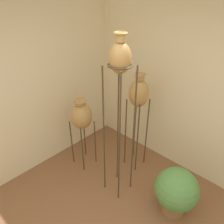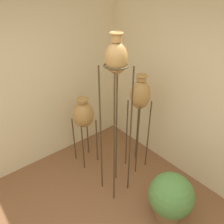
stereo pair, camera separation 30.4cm
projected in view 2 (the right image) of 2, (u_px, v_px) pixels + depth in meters
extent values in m
cylinder|color=#473823|center=(114.00, 146.00, 2.64)|extent=(0.02, 0.02, 1.88)
cylinder|color=#473823|center=(130.00, 137.00, 2.79)|extent=(0.02, 0.02, 1.88)
cylinder|color=#473823|center=(101.00, 136.00, 2.82)|extent=(0.02, 0.02, 1.88)
cylinder|color=#473823|center=(117.00, 128.00, 2.97)|extent=(0.02, 0.02, 1.88)
torus|color=#473823|center=(116.00, 66.00, 2.33)|extent=(0.28, 0.28, 0.02)
ellipsoid|color=#B28447|center=(116.00, 58.00, 2.30)|extent=(0.24, 0.24, 0.34)
cylinder|color=#B28447|center=(116.00, 37.00, 2.19)|extent=(0.11, 0.11, 0.08)
torus|color=#B28447|center=(116.00, 33.00, 2.17)|extent=(0.15, 0.15, 0.02)
cylinder|color=#473823|center=(137.00, 142.00, 3.25)|extent=(0.02, 0.02, 1.21)
cylinder|color=#473823|center=(148.00, 136.00, 3.38)|extent=(0.02, 0.02, 1.21)
cylinder|color=#473823|center=(127.00, 135.00, 3.41)|extent=(0.02, 0.02, 1.21)
cylinder|color=#473823|center=(137.00, 129.00, 3.54)|extent=(0.02, 0.02, 1.21)
torus|color=#473823|center=(140.00, 101.00, 3.09)|extent=(0.24, 0.24, 0.02)
ellipsoid|color=#B28447|center=(140.00, 95.00, 3.05)|extent=(0.29, 0.29, 0.42)
cylinder|color=#B28447|center=(141.00, 78.00, 2.92)|extent=(0.13, 0.13, 0.07)
torus|color=#B28447|center=(142.00, 76.00, 2.90)|extent=(0.17, 0.17, 0.02)
cylinder|color=#473823|center=(83.00, 148.00, 3.44)|extent=(0.02, 0.02, 0.82)
cylinder|color=#473823|center=(97.00, 141.00, 3.58)|extent=(0.02, 0.02, 0.82)
cylinder|color=#473823|center=(74.00, 140.00, 3.61)|extent=(0.02, 0.02, 0.82)
cylinder|color=#473823|center=(88.00, 134.00, 3.76)|extent=(0.02, 0.02, 0.82)
torus|color=#473823|center=(84.00, 120.00, 3.39)|extent=(0.28, 0.28, 0.02)
ellipsoid|color=#B28447|center=(83.00, 114.00, 3.35)|extent=(0.33, 0.33, 0.42)
cylinder|color=#B28447|center=(82.00, 101.00, 3.23)|extent=(0.15, 0.15, 0.05)
torus|color=#B28447|center=(82.00, 99.00, 3.21)|extent=(0.19, 0.19, 0.02)
cylinder|color=olive|center=(168.00, 211.00, 2.83)|extent=(0.31, 0.31, 0.19)
torus|color=olive|center=(169.00, 206.00, 2.78)|extent=(0.34, 0.34, 0.02)
sphere|color=#568E47|center=(171.00, 195.00, 2.68)|extent=(0.56, 0.56, 0.56)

